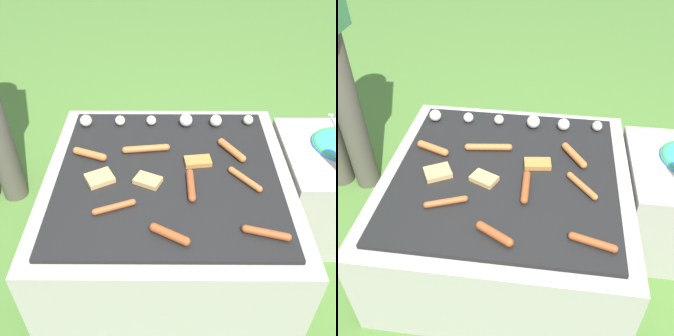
% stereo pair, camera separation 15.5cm
% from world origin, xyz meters
% --- Properties ---
extents(ground_plane, '(14.00, 14.00, 0.00)m').
position_xyz_m(ground_plane, '(0.00, 0.00, 0.00)').
color(ground_plane, '#47702D').
extents(grill, '(0.99, 0.99, 0.43)m').
position_xyz_m(grill, '(0.00, 0.00, 0.21)').
color(grill, '#9E998E').
rests_on(grill, ground_plane).
extents(side_ledge, '(0.50, 0.52, 0.43)m').
position_xyz_m(side_ledge, '(0.75, 0.15, 0.21)').
color(side_ledge, '#9E998E').
rests_on(side_ledge, ground_plane).
extents(sausage_back_left, '(0.20, 0.05, 0.03)m').
position_xyz_m(sausage_back_left, '(-0.09, 0.14, 0.44)').
color(sausage_back_left, '#B7602D').
rests_on(sausage_back_left, grill).
extents(sausage_mid_left, '(0.10, 0.15, 0.03)m').
position_xyz_m(sausage_mid_left, '(0.27, 0.13, 0.44)').
color(sausage_mid_left, '#B7602D').
rests_on(sausage_mid_left, grill).
extents(sausage_back_center, '(0.03, 0.17, 0.03)m').
position_xyz_m(sausage_back_center, '(0.09, -0.09, 0.44)').
color(sausage_back_center, '#93421E').
rests_on(sausage_back_center, grill).
extents(sausage_front_center, '(0.12, 0.14, 0.02)m').
position_xyz_m(sausage_front_center, '(0.30, -0.06, 0.44)').
color(sausage_front_center, '#B7602D').
rests_on(sausage_front_center, grill).
extents(sausage_mid_right, '(0.15, 0.08, 0.03)m').
position_xyz_m(sausage_mid_right, '(-0.32, 0.09, 0.44)').
color(sausage_mid_right, '#B7602D').
rests_on(sausage_mid_right, grill).
extents(sausage_front_right, '(0.16, 0.06, 0.03)m').
position_xyz_m(sausage_front_right, '(0.33, -0.33, 0.44)').
color(sausage_front_right, '#93421E').
rests_on(sausage_front_right, grill).
extents(sausage_back_right, '(0.15, 0.07, 0.02)m').
position_xyz_m(sausage_back_right, '(-0.19, -0.21, 0.44)').
color(sausage_back_right, '#A34C23').
rests_on(sausage_back_right, grill).
extents(sausage_front_left, '(0.14, 0.09, 0.03)m').
position_xyz_m(sausage_front_left, '(0.01, -0.34, 0.44)').
color(sausage_front_left, '#93421E').
rests_on(sausage_front_left, grill).
extents(bread_slice_center, '(0.13, 0.12, 0.02)m').
position_xyz_m(bread_slice_center, '(-0.26, -0.05, 0.44)').
color(bread_slice_center, tan).
rests_on(bread_slice_center, grill).
extents(bread_slice_left, '(0.11, 0.08, 0.02)m').
position_xyz_m(bread_slice_left, '(0.12, 0.06, 0.44)').
color(bread_slice_left, '#B27033').
rests_on(bread_slice_left, grill).
extents(bread_slice_right, '(0.12, 0.10, 0.02)m').
position_xyz_m(bread_slice_right, '(-0.08, -0.06, 0.44)').
color(bread_slice_right, tan).
rests_on(bread_slice_right, grill).
extents(mushroom_row, '(0.80, 0.07, 0.06)m').
position_xyz_m(mushroom_row, '(-0.01, 0.34, 0.45)').
color(mushroom_row, silver).
rests_on(mushroom_row, grill).
extents(fork_utensil, '(0.03, 0.20, 0.01)m').
position_xyz_m(fork_utensil, '(0.77, 0.34, 0.43)').
color(fork_utensil, silver).
rests_on(fork_utensil, side_ledge).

